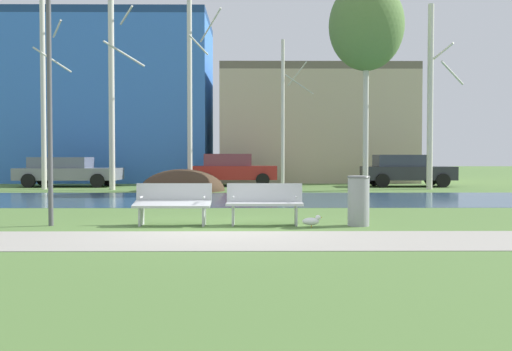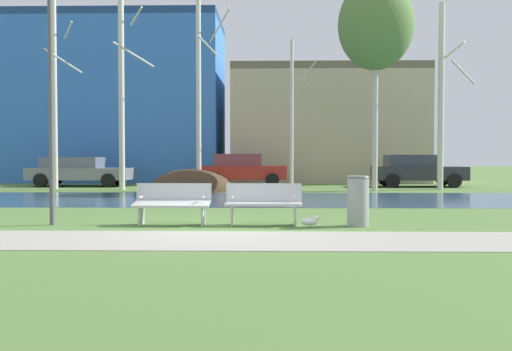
% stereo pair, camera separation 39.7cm
% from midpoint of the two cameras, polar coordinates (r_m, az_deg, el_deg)
% --- Properties ---
extents(ground_plane, '(120.00, 120.00, 0.00)m').
position_cam_midpoint_polar(ground_plane, '(21.64, -2.81, -1.92)').
color(ground_plane, '#517538').
extents(paved_path_strip, '(60.00, 2.31, 0.01)m').
position_cam_midpoint_polar(paved_path_strip, '(10.07, -5.52, -6.34)').
color(paved_path_strip, '#9E998E').
rests_on(paved_path_strip, ground).
extents(river_band, '(80.00, 6.69, 0.01)m').
position_cam_midpoint_polar(river_band, '(19.56, -3.05, -2.31)').
color(river_band, '#33516B').
rests_on(river_band, ground).
extents(soil_mound, '(3.51, 3.26, 1.81)m').
position_cam_midpoint_polar(soil_mound, '(24.40, -7.68, -1.50)').
color(soil_mound, '#423021').
rests_on(soil_mound, ground).
extents(bench_left, '(1.61, 0.59, 0.87)m').
position_cam_midpoint_polar(bench_left, '(12.32, -9.07, -2.65)').
color(bench_left, '#B2B5B7').
rests_on(bench_left, ground).
extents(bench_right, '(1.61, 0.59, 0.87)m').
position_cam_midpoint_polar(bench_right, '(12.19, -0.09, -2.68)').
color(bench_right, '#B2B5B7').
rests_on(bench_right, ground).
extents(trash_bin, '(0.47, 0.47, 1.04)m').
position_cam_midpoint_polar(trash_bin, '(12.21, 9.10, -2.38)').
color(trash_bin, gray).
rests_on(trash_bin, ground).
extents(seagull, '(0.41, 0.15, 0.25)m').
position_cam_midpoint_polar(seagull, '(11.88, 4.52, -4.46)').
color(seagull, white).
rests_on(seagull, ground).
extents(streetlamp, '(0.32, 0.32, 6.20)m').
position_cam_midpoint_polar(streetlamp, '(13.10, -20.49, 13.25)').
color(streetlamp, '#4C4C51').
rests_on(streetlamp, ground).
extents(birch_far_left, '(1.39, 2.14, 9.29)m').
position_cam_midpoint_polar(birch_far_left, '(27.03, -20.50, 8.72)').
color(birch_far_left, beige).
rests_on(birch_far_left, ground).
extents(birch_left, '(1.57, 2.41, 9.39)m').
position_cam_midpoint_polar(birch_left, '(25.78, -14.36, 9.26)').
color(birch_left, beige).
rests_on(birch_left, ground).
extents(birch_center_left, '(1.47, 2.14, 9.27)m').
position_cam_midpoint_polar(birch_center_left, '(24.89, -6.92, 9.46)').
color(birch_center_left, beige).
rests_on(birch_center_left, ground).
extents(birch_center, '(1.39, 2.31, 6.43)m').
position_cam_midpoint_polar(birch_center, '(25.08, 2.28, 6.17)').
color(birch_center, beige).
rests_on(birch_center, ground).
extents(birch_center_right, '(3.11, 3.11, 8.79)m').
position_cam_midpoint_polar(birch_center_right, '(25.27, 10.30, 14.19)').
color(birch_center_right, beige).
rests_on(birch_center_right, ground).
extents(birch_right, '(1.55, 2.39, 8.02)m').
position_cam_midpoint_polar(birch_right, '(26.52, 16.36, 7.54)').
color(birch_right, beige).
rests_on(birch_right, ground).
extents(parked_van_nearest_grey, '(4.77, 2.12, 1.39)m').
position_cam_midpoint_polar(parked_van_nearest_grey, '(28.97, -18.40, 0.44)').
color(parked_van_nearest_grey, slate).
rests_on(parked_van_nearest_grey, ground).
extents(parked_sedan_second_red, '(4.02, 1.97, 1.55)m').
position_cam_midpoint_polar(parked_sedan_second_red, '(28.11, -2.67, 0.61)').
color(parked_sedan_second_red, maroon).
rests_on(parked_sedan_second_red, ground).
extents(parked_hatch_third_dark, '(4.23, 2.05, 1.51)m').
position_cam_midpoint_polar(parked_hatch_third_dark, '(28.46, 14.05, 0.54)').
color(parked_hatch_third_dark, '#282B30').
rests_on(parked_hatch_third_dark, ground).
extents(building_blue_store, '(12.60, 6.41, 9.27)m').
position_cam_midpoint_polar(building_blue_store, '(34.81, -15.42, 7.11)').
color(building_blue_store, '#3870C6').
rests_on(building_blue_store, ground).
extents(building_beige_block, '(10.59, 7.65, 6.39)m').
position_cam_midpoint_polar(building_beige_block, '(34.40, 5.29, 4.83)').
color(building_beige_block, '#BCAD8E').
rests_on(building_beige_block, ground).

